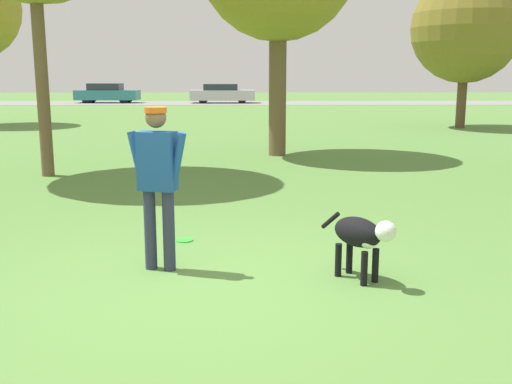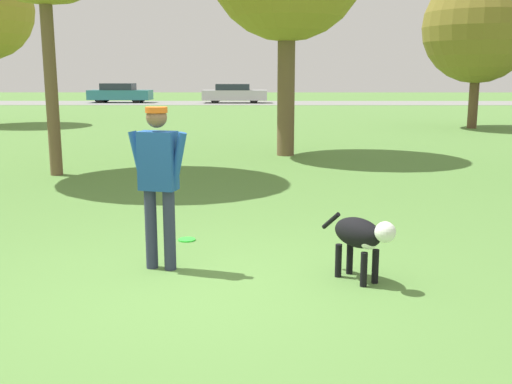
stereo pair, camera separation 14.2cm
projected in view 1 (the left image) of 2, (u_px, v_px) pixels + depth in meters
The scene contains 8 objects.
ground_plane at pixel (194, 283), 6.14m from camera, with size 120.00×120.00×0.00m, color #56843D.
far_road_strip at pixel (238, 103), 42.39m from camera, with size 120.00×6.00×0.01m.
person at pixel (158, 175), 6.39m from camera, with size 0.67×0.31×1.78m.
dog at pixel (361, 235), 6.14m from camera, with size 0.70×0.87×0.70m.
frisbee at pixel (184, 240), 7.70m from camera, with size 0.23×0.23×0.02m.
tree_far_right at pixel (466, 28), 22.70m from camera, with size 4.15×4.15×5.87m.
parked_car_teal at pixel (107, 93), 42.47m from camera, with size 4.48×1.89×1.37m.
parked_car_silver at pixel (222, 94), 42.22m from camera, with size 4.55×1.77×1.34m.
Camera 1 is at (0.54, -5.85, 2.13)m, focal length 42.00 mm.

